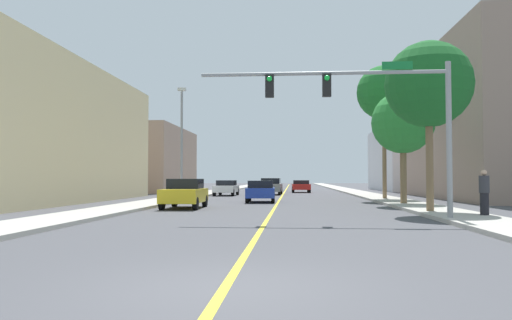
{
  "coord_description": "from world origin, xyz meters",
  "views": [
    {
      "loc": [
        0.98,
        -6.91,
        1.57
      ],
      "look_at": [
        -1.18,
        21.37,
        2.6
      ],
      "focal_mm": 34.33,
      "sensor_mm": 36.0,
      "label": 1
    }
  ],
  "objects_px": {
    "palm_near": "(429,85)",
    "traffic_signal_mast": "(368,102)",
    "street_lamp": "(182,137)",
    "car_white": "(226,188)",
    "car_gray": "(271,186)",
    "car_red": "(301,186)",
    "pedestrian": "(484,192)",
    "car_yellow": "(185,193)",
    "car_blue": "(261,191)",
    "car_black": "(274,185)",
    "palm_far": "(384,93)",
    "palm_mid": "(403,123)"
  },
  "relations": [
    {
      "from": "street_lamp",
      "to": "car_black",
      "type": "height_order",
      "value": "street_lamp"
    },
    {
      "from": "street_lamp",
      "to": "car_black",
      "type": "bearing_deg",
      "value": 78.68
    },
    {
      "from": "car_red",
      "to": "car_yellow",
      "type": "bearing_deg",
      "value": -104.28
    },
    {
      "from": "car_red",
      "to": "palm_near",
      "type": "bearing_deg",
      "value": -82.2
    },
    {
      "from": "palm_near",
      "to": "car_black",
      "type": "height_order",
      "value": "palm_near"
    },
    {
      "from": "car_gray",
      "to": "pedestrian",
      "type": "relative_size",
      "value": 2.4
    },
    {
      "from": "car_gray",
      "to": "car_blue",
      "type": "xyz_separation_m",
      "value": [
        -0.01,
        -14.28,
        -0.08
      ]
    },
    {
      "from": "traffic_signal_mast",
      "to": "car_black",
      "type": "xyz_separation_m",
      "value": [
        -5.05,
        41.71,
        -3.6
      ]
    },
    {
      "from": "palm_near",
      "to": "car_blue",
      "type": "height_order",
      "value": "palm_near"
    },
    {
      "from": "traffic_signal_mast",
      "to": "street_lamp",
      "type": "bearing_deg",
      "value": 124.65
    },
    {
      "from": "palm_near",
      "to": "pedestrian",
      "type": "xyz_separation_m",
      "value": [
        1.42,
        -2.23,
        -4.57
      ]
    },
    {
      "from": "traffic_signal_mast",
      "to": "car_red",
      "type": "bearing_deg",
      "value": 93.14
    },
    {
      "from": "car_white",
      "to": "pedestrian",
      "type": "bearing_deg",
      "value": 120.03
    },
    {
      "from": "palm_near",
      "to": "car_gray",
      "type": "bearing_deg",
      "value": 108.19
    },
    {
      "from": "car_yellow",
      "to": "car_gray",
      "type": "height_order",
      "value": "car_gray"
    },
    {
      "from": "car_white",
      "to": "palm_far",
      "type": "bearing_deg",
      "value": 146.51
    },
    {
      "from": "traffic_signal_mast",
      "to": "car_red",
      "type": "distance_m",
      "value": 34.99
    },
    {
      "from": "street_lamp",
      "to": "pedestrian",
      "type": "relative_size",
      "value": 4.41
    },
    {
      "from": "car_black",
      "to": "pedestrian",
      "type": "relative_size",
      "value": 2.61
    },
    {
      "from": "street_lamp",
      "to": "car_red",
      "type": "xyz_separation_m",
      "value": [
        8.48,
        19.71,
        -3.7
      ]
    },
    {
      "from": "car_yellow",
      "to": "car_red",
      "type": "xyz_separation_m",
      "value": [
        6.41,
        27.9,
        -0.08
      ]
    },
    {
      "from": "palm_far",
      "to": "car_blue",
      "type": "bearing_deg",
      "value": -159.02
    },
    {
      "from": "palm_near",
      "to": "traffic_signal_mast",
      "type": "bearing_deg",
      "value": -131.71
    },
    {
      "from": "traffic_signal_mast",
      "to": "car_blue",
      "type": "xyz_separation_m",
      "value": [
        -4.82,
        13.37,
        -3.61
      ]
    },
    {
      "from": "car_yellow",
      "to": "car_gray",
      "type": "distance_m",
      "value": 21.1
    },
    {
      "from": "car_blue",
      "to": "car_yellow",
      "type": "bearing_deg",
      "value": -120.28
    },
    {
      "from": "street_lamp",
      "to": "car_red",
      "type": "bearing_deg",
      "value": 66.71
    },
    {
      "from": "car_yellow",
      "to": "palm_near",
      "type": "bearing_deg",
      "value": 162.74
    },
    {
      "from": "car_black",
      "to": "car_red",
      "type": "height_order",
      "value": "car_black"
    },
    {
      "from": "car_blue",
      "to": "pedestrian",
      "type": "bearing_deg",
      "value": -54.39
    },
    {
      "from": "palm_near",
      "to": "car_blue",
      "type": "bearing_deg",
      "value": 128.84
    },
    {
      "from": "car_gray",
      "to": "car_red",
      "type": "distance_m",
      "value": 7.67
    },
    {
      "from": "traffic_signal_mast",
      "to": "palm_mid",
      "type": "bearing_deg",
      "value": 71.01
    },
    {
      "from": "palm_mid",
      "to": "palm_far",
      "type": "xyz_separation_m",
      "value": [
        0.15,
        6.55,
        2.84
      ]
    },
    {
      "from": "palm_near",
      "to": "car_blue",
      "type": "xyz_separation_m",
      "value": [
        -7.95,
        9.87,
        -4.87
      ]
    },
    {
      "from": "car_white",
      "to": "car_gray",
      "type": "distance_m",
      "value": 4.66
    },
    {
      "from": "car_gray",
      "to": "car_blue",
      "type": "bearing_deg",
      "value": -88.33
    },
    {
      "from": "car_gray",
      "to": "car_blue",
      "type": "distance_m",
      "value": 14.28
    },
    {
      "from": "street_lamp",
      "to": "car_white",
      "type": "xyz_separation_m",
      "value": [
        1.74,
        9.98,
        -3.69
      ]
    },
    {
      "from": "car_black",
      "to": "car_red",
      "type": "relative_size",
      "value": 1.14
    },
    {
      "from": "street_lamp",
      "to": "pedestrian",
      "type": "distance_m",
      "value": 20.59
    },
    {
      "from": "palm_near",
      "to": "car_gray",
      "type": "xyz_separation_m",
      "value": [
        -7.93,
        24.15,
        -4.79
      ]
    },
    {
      "from": "car_gray",
      "to": "car_blue",
      "type": "relative_size",
      "value": 1.07
    },
    {
      "from": "car_gray",
      "to": "palm_near",
      "type": "bearing_deg",
      "value": -70.09
    },
    {
      "from": "palm_far",
      "to": "car_gray",
      "type": "distance_m",
      "value": 15.43
    },
    {
      "from": "palm_near",
      "to": "car_yellow",
      "type": "height_order",
      "value": "palm_near"
    },
    {
      "from": "car_black",
      "to": "palm_mid",
      "type": "bearing_deg",
      "value": -75.78
    },
    {
      "from": "car_gray",
      "to": "pedestrian",
      "type": "xyz_separation_m",
      "value": [
        9.35,
        -26.37,
        0.22
      ]
    },
    {
      "from": "street_lamp",
      "to": "car_black",
      "type": "relative_size",
      "value": 1.69
    },
    {
      "from": "palm_mid",
      "to": "palm_far",
      "type": "height_order",
      "value": "palm_far"
    }
  ]
}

